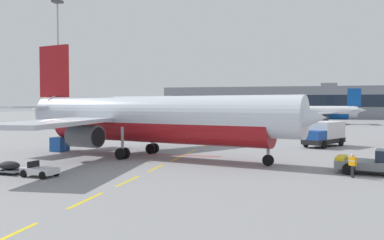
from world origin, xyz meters
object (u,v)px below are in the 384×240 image
Objects in this scene: airliner_mid_left at (313,112)px; fuel_service_truck at (325,134)px; pushback_tug at (381,163)px; uld_cargo_container at (60,144)px; airliner_foreground at (149,118)px; ground_crew_worker at (353,164)px; apron_light_mast_near at (58,50)px.

airliner_mid_left is 3.76× the size of fuel_service_truck.
pushback_tug is 82.30m from airliner_mid_left.
uld_cargo_container is (-29.73, -12.85, -0.85)m from fuel_service_truck.
airliner_foreground is 20.07m from ground_crew_worker.
airliner_mid_left is 15.34× the size of ground_crew_worker.
fuel_service_truck is (-1.05, -61.93, -1.43)m from airliner_mid_left.
pushback_tug is 3.04m from ground_crew_worker.
apron_light_mast_near is at bearing 142.50° from pushback_tug.
airliner_foreground reaches higher than fuel_service_truck.
airliner_foreground is at bearing 158.55° from ground_crew_worker.
apron_light_mast_near reaches higher than airliner_foreground.
uld_cargo_container is 0.07× the size of apron_light_mast_near.
airliner_mid_left is (19.08, 76.99, -0.87)m from airliner_foreground.
airliner_mid_left is at bearing 89.59° from ground_crew_worker.
fuel_service_truck is at bearing 97.66° from pushback_tug.
ground_crew_worker is (-0.60, -84.25, -2.06)m from airliner_mid_left.
airliner_mid_left reaches higher than ground_crew_worker.
pushback_tug is at bearing -82.34° from fuel_service_truck.
fuel_service_truck reaches higher than uld_cargo_container.
uld_cargo_container is (-32.47, 7.47, -0.10)m from pushback_tug.
airliner_foreground reaches higher than pushback_tug.
apron_light_mast_near reaches higher than uld_cargo_container.
fuel_service_truck is 4.08× the size of ground_crew_worker.
pushback_tug is at bearing -37.50° from apron_light_mast_near.
apron_light_mast_near is at bearing 157.59° from fuel_service_truck.
fuel_service_truck is at bearing 91.15° from ground_crew_worker.
pushback_tug is 0.90× the size of fuel_service_truck.
ground_crew_worker is (-2.28, -2.00, 0.11)m from pushback_tug.
airliner_foreground is 4.77× the size of fuel_service_truck.
uld_cargo_container is 43.27m from apron_light_mast_near.
fuel_service_truck reaches higher than pushback_tug.
apron_light_mast_near is (-54.11, 41.51, 15.58)m from pushback_tug.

